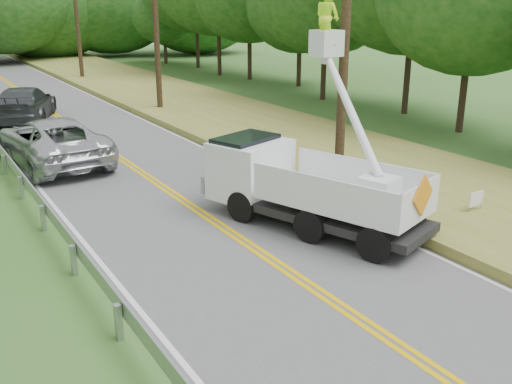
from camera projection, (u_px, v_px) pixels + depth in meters
ground at (453, 384)px, 9.15m from camera, size 140.00×140.00×0.00m
road at (138, 171)px, 20.46m from camera, size 7.20×96.00×0.03m
guardrail at (12, 166)px, 19.03m from camera, size 0.18×48.00×0.77m
utility_poles at (220, 13)px, 23.70m from camera, size 1.60×43.30×10.00m
tall_grass_verge at (301, 142)px, 23.94m from camera, size 7.00×96.00×0.30m
bucket_truck at (292, 167)px, 15.72m from camera, size 4.54×6.42×6.12m
suv_silver at (52, 141)px, 21.03m from camera, size 3.31×6.40×1.72m
suv_darkgrey at (24, 104)px, 28.53m from camera, size 4.33×6.29×1.69m
yard_sign at (476, 200)px, 15.72m from camera, size 0.57×0.06×0.83m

